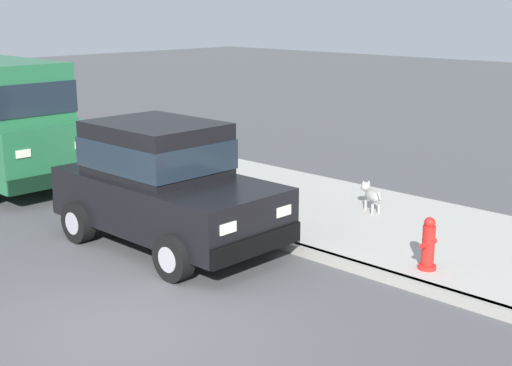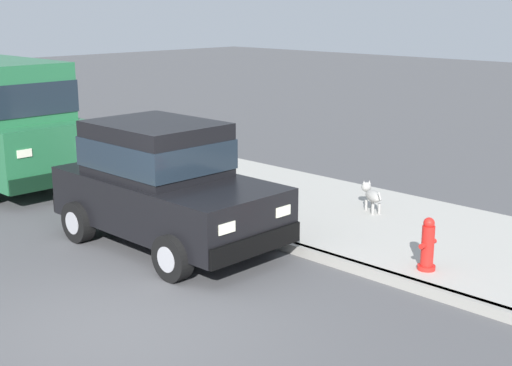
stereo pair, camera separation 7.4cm
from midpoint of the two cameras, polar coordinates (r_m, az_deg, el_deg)
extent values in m
plane|color=#4C4C4F|center=(8.44, -10.57, -11.09)|extent=(80.00, 80.00, 0.00)
cube|color=gray|center=(10.41, 4.02, -5.50)|extent=(0.16, 64.00, 0.14)
cube|color=#A8A59E|center=(11.77, 9.75, -3.33)|extent=(3.60, 64.00, 0.14)
cube|color=black|center=(10.70, -6.93, -1.47)|extent=(1.74, 3.71, 0.76)
cube|color=black|center=(10.71, -7.90, 2.80)|extent=(1.52, 1.91, 0.80)
cube|color=#19232D|center=(10.72, -7.89, 2.49)|extent=(1.56, 1.95, 0.44)
cube|color=black|center=(9.49, -0.02, -4.93)|extent=(1.69, 0.21, 0.28)
cube|color=black|center=(12.17, -12.23, -0.94)|extent=(1.69, 0.21, 0.28)
cylinder|color=black|center=(10.55, 0.71, -3.74)|extent=(0.22, 0.64, 0.64)
cylinder|color=#9E9EA3|center=(10.55, 0.71, -3.74)|extent=(0.24, 0.35, 0.35)
cylinder|color=black|center=(9.45, -6.54, -6.01)|extent=(0.22, 0.64, 0.64)
cylinder|color=#9E9EA3|center=(9.45, -6.54, -6.01)|extent=(0.24, 0.35, 0.35)
cylinder|color=black|center=(12.18, -7.13, -1.40)|extent=(0.22, 0.64, 0.64)
cylinder|color=#9E9EA3|center=(12.18, -7.13, -1.40)|extent=(0.24, 0.35, 0.35)
cylinder|color=black|center=(11.24, -13.98, -3.05)|extent=(0.22, 0.64, 0.64)
cylinder|color=#9E9EA3|center=(11.24, -13.98, -3.05)|extent=(0.24, 0.35, 0.35)
cube|color=#EAEACC|center=(9.74, 2.31, -2.26)|extent=(0.28, 0.08, 0.14)
cube|color=#EAEACC|center=(9.01, -2.25, -3.63)|extent=(0.28, 0.08, 0.14)
cube|color=black|center=(13.50, -15.79, 0.33)|extent=(1.86, 0.20, 0.28)
cylinder|color=black|center=(14.72, -14.24, 0.99)|extent=(0.22, 0.64, 0.64)
cylinder|color=#9E9EA3|center=(14.72, -14.24, 0.99)|extent=(0.24, 0.35, 0.35)
cylinder|color=black|center=(17.29, -19.41, 2.54)|extent=(0.22, 0.64, 0.64)
cylinder|color=#9E9EA3|center=(17.29, -19.41, 2.54)|extent=(0.24, 0.35, 0.35)
cube|color=#EAEACC|center=(13.65, -13.75, 3.08)|extent=(0.28, 0.08, 0.14)
cube|color=#EAEACC|center=(13.08, -18.12, 2.31)|extent=(0.28, 0.08, 0.14)
ellipsoid|color=#999691|center=(12.14, 9.62, -1.05)|extent=(0.39, 0.48, 0.20)
cylinder|color=#999691|center=(12.29, 9.06, -1.77)|extent=(0.05, 0.05, 0.18)
cylinder|color=#999691|center=(12.34, 9.57, -1.72)|extent=(0.05, 0.05, 0.18)
cylinder|color=#999691|center=(12.05, 9.59, -2.11)|extent=(0.05, 0.05, 0.18)
cylinder|color=#999691|center=(12.10, 10.11, -2.06)|extent=(0.05, 0.05, 0.18)
sphere|color=#999691|center=(12.37, 9.07, -0.31)|extent=(0.17, 0.17, 0.17)
ellipsoid|color=#54524F|center=(12.46, 8.90, -0.30)|extent=(0.12, 0.13, 0.06)
cone|color=#999691|center=(12.32, 8.90, 0.05)|extent=(0.06, 0.06, 0.07)
cone|color=#999691|center=(12.36, 9.32, 0.08)|extent=(0.06, 0.06, 0.07)
cylinder|color=#999691|center=(11.90, 10.15, -1.09)|extent=(0.09, 0.12, 0.13)
cylinder|color=red|center=(9.75, 13.81, -6.64)|extent=(0.24, 0.24, 0.06)
cylinder|color=red|center=(9.65, 13.92, -4.95)|extent=(0.17, 0.17, 0.55)
sphere|color=red|center=(9.55, 14.03, -3.16)|extent=(0.15, 0.15, 0.15)
cylinder|color=red|center=(9.54, 13.56, -4.97)|extent=(0.10, 0.07, 0.07)
cylinder|color=red|center=(9.74, 14.29, -4.62)|extent=(0.10, 0.07, 0.07)
camera|label=1|loc=(0.04, -89.81, 0.05)|focal=49.47mm
camera|label=2|loc=(0.04, 90.19, -0.05)|focal=49.47mm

